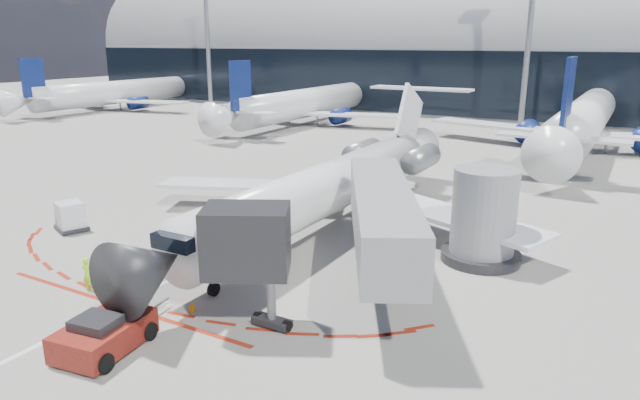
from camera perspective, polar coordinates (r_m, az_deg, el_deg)
The scene contains 15 objects.
ground at distance 34.04m, azimuth -4.87°, elevation -3.00°, with size 260.00×260.00×0.00m, color slate.
apron_centerline at distance 35.62m, azimuth -3.06°, elevation -2.10°, with size 0.25×40.00×0.01m, color silver.
apron_stop_bar at distance 26.11m, azimuth -19.47°, elevation -9.88°, with size 14.00×0.25×0.01m, color maroon.
terminal_building at distance 93.33m, azimuth 18.79°, elevation 13.44°, with size 150.00×24.15×24.00m.
jet_bridge at distance 26.22m, azimuth 9.08°, elevation -1.98°, with size 10.03×15.20×4.90m.
light_mast_west at distance 97.84m, azimuth -11.22°, elevation 16.36°, with size 0.70×0.70×25.00m, color gray.
light_mast_centre at distance 75.71m, azimuth 20.26°, elevation 16.00°, with size 0.70×0.70×25.00m, color gray.
regional_jet at distance 34.08m, azimuth 1.63°, elevation 1.68°, with size 25.51×31.45×7.88m.
pushback_tug at distance 22.57m, azimuth -20.81°, elevation -12.43°, with size 2.75×5.60×1.43m.
ramp_worker at distance 27.78m, azimuth -22.22°, elevation -6.85°, with size 0.57×0.38×1.57m, color #A6FF1A.
uld_container at distance 36.68m, azimuth -23.68°, elevation -1.53°, with size 2.27×2.12×1.72m.
safety_cone_right at distance 24.67m, azimuth -12.68°, elevation -10.30°, with size 0.33×0.33×0.45m, color orange.
bg_airliner_0 at distance 99.54m, azimuth -19.98°, elevation 11.58°, with size 32.92×34.85×10.65m, color silver, non-canonical shape.
bg_airliner_1 at distance 77.30m, azimuth -1.32°, elevation 11.67°, with size 33.78×35.76×10.93m, color silver, non-canonical shape.
bg_airliner_2 at distance 64.54m, azimuth 25.18°, elevation 9.94°, with size 37.35×39.55×12.09m, color silver, non-canonical shape.
Camera 1 is at (18.40, -26.50, 10.88)m, focal length 32.00 mm.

